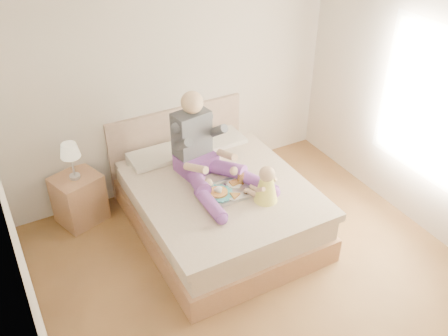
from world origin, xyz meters
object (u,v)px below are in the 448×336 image
adult (203,153)px  baby (265,187)px  tray (227,190)px  bed (215,201)px  nightstand (79,198)px

adult → baby: adult is taller
tray → baby: 0.42m
bed → adult: adult is taller
baby → bed: bearing=94.0°
bed → tray: bearing=-89.6°
adult → tray: (0.07, -0.38, -0.25)m
nightstand → adult: 1.52m
bed → nightstand: (-1.29, 0.80, -0.03)m
baby → adult: bearing=94.4°
adult → bed: bearing=-70.4°
tray → nightstand: bearing=139.7°
bed → baby: 0.76m
bed → adult: size_ratio=1.82×
adult → tray: bearing=-89.2°
bed → baby: size_ratio=5.51×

